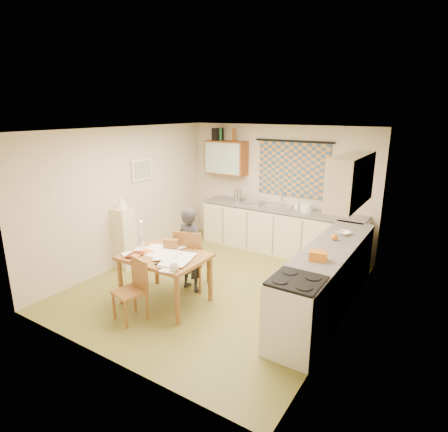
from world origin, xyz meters
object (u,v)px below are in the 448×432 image
Objects in this scene: counter_back at (279,230)px; stove at (295,317)px; counter_right at (327,279)px; shelf_stand at (124,238)px; chair_far at (192,269)px; dining_table at (166,279)px; person at (191,249)px.

stove reaches higher than counter_back.
counter_back and counter_right have the same top height.
shelf_stand reaches higher than stove.
chair_far is (-0.52, -2.21, -0.14)m from counter_back.
dining_table is 0.60m from chair_far.
stove reaches higher than dining_table.
shelf_stand is (-1.51, -0.01, 0.25)m from chair_far.
dining_table is at bearing -101.20° from counter_back.
person reaches higher than chair_far.
person is (0.06, 0.54, 0.30)m from dining_table.
chair_far is 0.37m from person.
counter_back is 2.33m from person.
shelf_stand is at bearing 168.86° from stove.
counter_back is 2.26m from counter_right.
shelf_stand is (-1.53, 0.04, -0.12)m from person.
counter_back is 3.31× the size of chair_far.
person is at bearing 83.57° from dining_table.
dining_table is at bearing 176.94° from stove.
stove is (1.51, -2.92, 0.02)m from counter_back.
stove is 2.16m from chair_far.
counter_back is 2.96× the size of shelf_stand.
chair_far is at bearing 86.31° from dining_table.
stove is at bearing -3.50° from dining_table.
counter_back is 3.51× the size of stove.
counter_back is 2.44× the size of person.
shelf_stand reaches higher than dining_table.
dining_table is at bearing -151.50° from counter_right.
counter_back is 2.86m from dining_table.
chair_far is (-2.03, -0.52, -0.14)m from counter_right.
dining_table is at bearing -21.68° from shelf_stand.
counter_right is 2.18× the size of person.
stove is 3.61m from shelf_stand.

